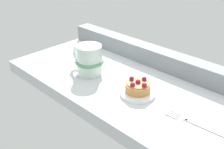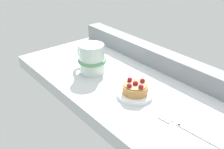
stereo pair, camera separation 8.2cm
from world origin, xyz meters
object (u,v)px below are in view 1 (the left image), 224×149
dessert_plate (137,93)px  raspberry_tart (138,87)px  dessert_fork (197,124)px  coffee_mug (89,60)px

dessert_plate → raspberry_tart: bearing=-8.3°
dessert_fork → coffee_mug: bearing=-179.9°
raspberry_tart → dessert_fork: (19.67, -0.73, -2.40)cm
dessert_plate → raspberry_tart: size_ratio=1.41×
dessert_plate → dessert_fork: (19.68, -0.74, -0.26)cm
dessert_plate → raspberry_tart: (0.01, -0.00, 2.15)cm
dessert_plate → dessert_fork: size_ratio=0.60×
coffee_mug → dessert_fork: bearing=0.1°
raspberry_tart → dessert_fork: size_ratio=0.42×
dessert_plate → dessert_fork: dessert_plate is taller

